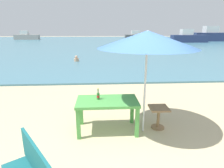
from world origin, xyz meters
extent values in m
plane|color=#C6B287|center=(0.00, 0.00, 0.00)|extent=(120.00, 120.00, 0.00)
cube|color=teal|center=(0.00, 30.00, 0.04)|extent=(120.00, 50.00, 0.08)
cube|color=#4C9E47|center=(-0.45, 1.12, 0.73)|extent=(1.40, 0.80, 0.06)
cube|color=#4C9E47|center=(-1.09, 0.78, 0.35)|extent=(0.08, 0.08, 0.70)
cube|color=#4C9E47|center=(0.19, 0.78, 0.35)|extent=(0.08, 0.08, 0.70)
cube|color=#4C9E47|center=(-1.09, 1.46, 0.35)|extent=(0.08, 0.08, 0.70)
cube|color=#4C9E47|center=(0.19, 1.46, 0.35)|extent=(0.08, 0.08, 0.70)
cylinder|color=#2D662D|center=(-0.66, 1.19, 0.84)|extent=(0.06, 0.06, 0.16)
cone|color=#2D662D|center=(-0.66, 1.19, 0.92)|extent=(0.06, 0.06, 0.03)
cylinder|color=#2D662D|center=(-0.66, 1.19, 0.97)|extent=(0.03, 0.03, 0.09)
cylinder|color=red|center=(-0.66, 1.19, 0.83)|extent=(0.07, 0.07, 0.05)
cylinder|color=gold|center=(-0.66, 1.19, 1.02)|extent=(0.03, 0.03, 0.01)
cylinder|color=silver|center=(0.39, 1.03, 1.15)|extent=(0.04, 0.04, 2.30)
cone|color=#33598C|center=(0.39, 1.03, 2.12)|extent=(2.10, 2.10, 0.36)
cube|color=olive|center=(0.78, 1.15, 0.52)|extent=(0.44, 0.44, 0.04)
cylinder|color=olive|center=(0.78, 1.15, 0.25)|extent=(0.07, 0.07, 0.50)
cylinder|color=olive|center=(0.78, 1.15, 0.01)|extent=(0.32, 0.32, 0.03)
cube|color=#196066|center=(-1.41, -0.90, 0.73)|extent=(0.72, 1.01, 0.44)
cylinder|color=tan|center=(-2.29, 10.84, 0.18)|extent=(0.34, 0.34, 0.20)
sphere|color=tan|center=(-2.29, 10.84, 0.39)|extent=(0.21, 0.21, 0.21)
cube|color=navy|center=(20.53, 32.62, 0.84)|extent=(7.44, 2.03, 1.52)
cube|color=silver|center=(19.86, 32.62, 2.19)|extent=(2.37, 1.52, 1.18)
cube|color=navy|center=(14.51, 29.56, 0.69)|extent=(5.95, 1.62, 1.22)
cube|color=silver|center=(13.97, 29.56, 1.77)|extent=(1.89, 1.22, 0.95)
cube|color=gray|center=(-15.99, 39.92, 0.59)|extent=(5.02, 1.37, 1.03)
cube|color=silver|center=(-16.44, 39.92, 1.51)|extent=(1.60, 1.03, 0.80)
cube|color=#4C4C4C|center=(7.18, 37.34, 0.60)|extent=(5.13, 1.40, 1.05)
cube|color=silver|center=(6.71, 37.34, 1.54)|extent=(1.63, 1.05, 0.82)
camera|label=1|loc=(-0.60, -3.00, 2.33)|focal=30.87mm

